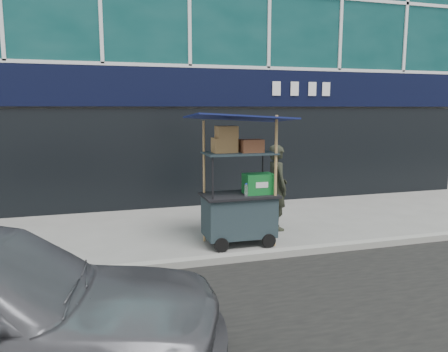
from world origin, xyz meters
name	(u,v)px	position (x,y,z in m)	size (l,w,h in m)	color
ground	(243,256)	(0.00, 0.00, 0.00)	(80.00, 80.00, 0.00)	slate
curb	(247,257)	(0.00, -0.20, 0.06)	(80.00, 0.18, 0.12)	gray
vendor_cart	(240,199)	(0.18, 0.67, 0.82)	(1.74, 1.24, 2.35)	black
vendor_man	(277,187)	(1.20, 1.37, 0.85)	(0.62, 0.41, 1.70)	#25281D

